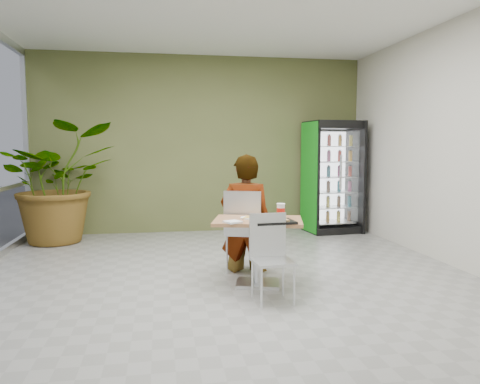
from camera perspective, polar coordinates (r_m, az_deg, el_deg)
name	(u,v)px	position (r m, az deg, el deg)	size (l,w,h in m)	color
ground	(229,286)	(5.36, -1.31, -11.33)	(7.00, 7.00, 0.00)	gray
room_envelope	(229,143)	(5.13, -1.35, 6.05)	(6.00, 7.00, 3.20)	beige
dining_table	(258,238)	(5.25, 2.21, -5.65)	(1.11, 0.90, 0.75)	#AB7249
chair_far	(244,225)	(5.76, 0.45, -4.00)	(0.58, 0.58, 1.02)	silver
chair_near	(270,250)	(4.77, 3.70, -7.06)	(0.41, 0.42, 0.88)	silver
seated_woman	(246,225)	(5.82, 0.72, -4.08)	(0.65, 0.42, 1.77)	black
pizza_plate	(250,217)	(5.28, 1.22, -3.05)	(0.27, 0.21, 0.03)	white
soda_cup	(281,211)	(5.29, 5.00, -2.34)	(0.10, 0.10, 0.17)	white
napkin_stack	(233,222)	(4.96, -0.89, -3.67)	(0.16, 0.16, 0.02)	white
cafeteria_tray	(273,222)	(4.97, 4.10, -3.64)	(0.44, 0.32, 0.02)	black
beverage_fridge	(333,177)	(8.69, 11.24, 1.82)	(0.99, 0.80, 2.02)	black
potted_plant	(58,183)	(8.15, -21.30, 1.08)	(1.76, 1.52, 1.95)	#2C7032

